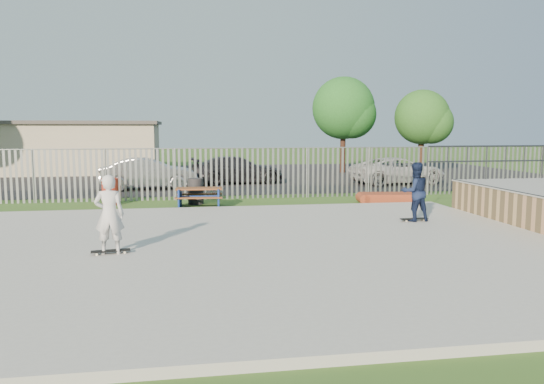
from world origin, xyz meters
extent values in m
plane|color=#3C6121|center=(0.00, 0.00, 0.00)|extent=(120.00, 120.00, 0.00)
cube|color=#A3A49E|center=(0.00, 0.00, 0.07)|extent=(15.00, 12.00, 0.15)
cylinder|color=#383A3F|center=(7.52, 1.00, 1.08)|extent=(0.06, 7.00, 0.06)
cube|color=brown|center=(-0.75, 7.03, 0.66)|extent=(1.66, 0.73, 0.05)
cube|color=brown|center=(-0.79, 6.49, 0.40)|extent=(1.64, 0.36, 0.05)
cube|color=brown|center=(-0.72, 7.57, 0.40)|extent=(1.64, 0.36, 0.05)
cube|color=navy|center=(-0.75, 7.03, 0.33)|extent=(1.52, 1.35, 0.67)
cube|color=maroon|center=(6.19, 6.82, 0.19)|extent=(1.99, 1.19, 0.38)
cylinder|color=maroon|center=(-3.93, 8.06, 0.49)|extent=(0.58, 0.58, 0.97)
cylinder|color=#232325|center=(-0.86, 7.79, 0.47)|extent=(0.57, 0.57, 0.95)
cube|color=black|center=(0.00, 19.00, 0.01)|extent=(40.00, 18.00, 0.02)
imported|color=#AFAFB4|center=(-2.86, 12.76, 0.73)|extent=(4.43, 1.86, 1.42)
imported|color=black|center=(1.35, 14.60, 0.69)|extent=(4.83, 2.40, 1.35)
imported|color=silver|center=(9.22, 13.20, 0.67)|extent=(4.98, 2.88, 1.31)
cube|color=#C1B794|center=(-8.00, 23.00, 1.50)|extent=(10.00, 6.00, 3.00)
cube|color=#4C4742|center=(-8.00, 23.00, 3.10)|extent=(10.40, 6.40, 0.20)
cylinder|color=#3B2217|center=(8.48, 20.20, 1.71)|extent=(0.33, 0.33, 3.43)
sphere|color=#215C1F|center=(8.48, 20.20, 4.00)|extent=(3.84, 3.84, 3.84)
cylinder|color=#3E2719|center=(12.97, 18.73, 1.47)|extent=(0.35, 0.35, 2.94)
sphere|color=#29591E|center=(12.97, 18.73, 3.44)|extent=(3.30, 3.30, 3.30)
cube|color=black|center=(5.19, 2.31, 0.21)|extent=(0.81, 0.26, 0.02)
cube|color=black|center=(-2.80, -0.39, 0.21)|extent=(0.82, 0.32, 0.02)
imported|color=#121C39|center=(5.19, 2.31, 0.99)|extent=(0.86, 0.70, 1.68)
imported|color=silver|center=(-2.80, -0.39, 0.99)|extent=(0.62, 0.41, 1.68)
camera|label=1|loc=(-1.20, -11.72, 2.78)|focal=35.00mm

